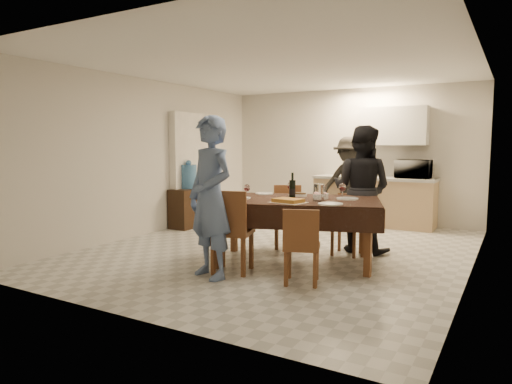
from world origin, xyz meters
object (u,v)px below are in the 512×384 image
Objects in this scene: dining_table at (294,202)px; person_near at (210,197)px; microwave at (413,169)px; person_far at (361,189)px; water_pitcher at (318,192)px; savoury_tart at (288,201)px; water_jug at (189,177)px; console at (189,208)px; person_kitchen at (349,182)px; wine_bottle at (292,185)px.

dining_table is 1.30× the size of person_near.
microwave is 2.23m from person_far.
water_pitcher is 0.54× the size of savoury_tart.
person_near reaches higher than water_jug.
person_near is 1.04× the size of person_far.
water_jug is at bearing 135.01° from dining_table.
dining_table is 6.18× the size of savoury_tart.
dining_table is at bearing -26.16° from console.
savoury_tart is at bearing -84.29° from person_kitchen.
water_jug reaches higher than savoury_tart.
savoury_tart reaches higher than console.
console is 0.43× the size of person_far.
water_jug is 0.26× the size of person_kitchen.
wine_bottle is (2.71, -1.30, 0.64)m from console.
dining_table is 2.81m from person_kitchen.
person_kitchen is (-0.77, 1.75, -0.06)m from person_far.
person_kitchen is at bearing 75.63° from dining_table.
microwave reaches higher than wine_bottle.
dining_table is 0.40m from savoury_tart.
person_near reaches higher than wine_bottle.
water_pitcher is (3.11, -1.40, 0.00)m from water_jug.
savoury_tart is 0.65× the size of microwave.
microwave is (3.58, 1.90, 0.72)m from console.
wine_bottle is at bearing -25.73° from console.
microwave reaches higher than water_pitcher.
savoury_tart is 3.71m from microwave.
water_jug is at bearing -0.63° from person_far.
wine_bottle is at bearing 74.70° from microwave.
microwave is 1.16m from person_kitchen.
person_kitchen reaches higher than console.
person_near is 2.37m from person_far.
person_near is at bearing -134.13° from savoury_tart.
dining_table is at bearing 75.75° from microwave.
person_near reaches higher than dining_table.
person_far is (-0.28, -2.20, -0.19)m from microwave.
person_far is at bearing 82.86° from microwave.
person_near is (2.21, -2.40, 0.57)m from console.
water_jug is at bearing 0.00° from console.
wine_bottle is 1.57× the size of water_pitcher.
person_far reaches higher than microwave.
console is 0.42× the size of person_near.
person_near is at bearing -114.44° from wine_bottle.
water_pitcher is 0.35× the size of microwave.
console is 3.38m from savoury_tart.
person_far is (3.31, -0.30, 0.53)m from console.
person_far is at bearing 72.53° from savoury_tart.
water_jug is 0.25× the size of person_far.
water_pitcher reaches higher than savoury_tart.
water_jug is 3.34m from savoury_tart.
water_pitcher reaches higher than dining_table.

